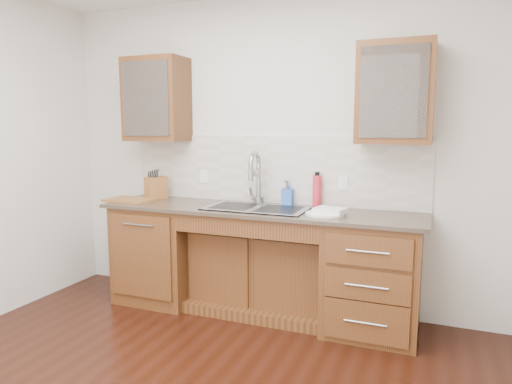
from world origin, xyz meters
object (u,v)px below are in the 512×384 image
at_px(soap_bottle, 287,193).
at_px(water_bottle, 317,191).
at_px(knife_block, 156,188).
at_px(cutting_board, 130,200).
at_px(plate, 324,214).

relative_size(soap_bottle, water_bottle, 0.78).
xyz_separation_m(water_bottle, knife_block, (-1.51, -0.12, -0.03)).
distance_m(knife_block, cutting_board, 0.26).
bearing_deg(cutting_board, knife_block, 53.36).
distance_m(water_bottle, knife_block, 1.52).
relative_size(plate, cutting_board, 0.69).
relative_size(water_bottle, cutting_board, 0.62).
relative_size(soap_bottle, knife_block, 1.00).
height_order(water_bottle, knife_block, water_bottle).
relative_size(knife_block, cutting_board, 0.49).
distance_m(water_bottle, cutting_board, 1.69).
bearing_deg(soap_bottle, cutting_board, -170.67).
bearing_deg(water_bottle, cutting_board, -169.18).
xyz_separation_m(water_bottle, cutting_board, (-1.66, -0.32, -0.12)).
distance_m(soap_bottle, cutting_board, 1.44).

